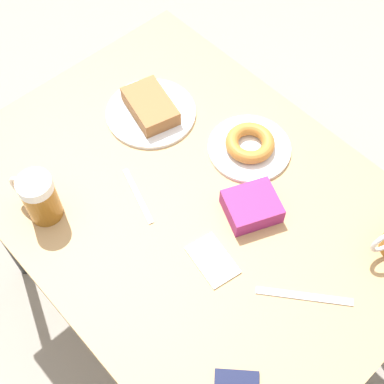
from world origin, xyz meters
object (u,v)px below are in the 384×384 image
Objects in this scene: napkin_folded at (213,260)px; blue_pouch at (252,206)px; plate_with_donut at (250,145)px; knife at (304,296)px; fork at (138,196)px; beer_mug_left at (39,197)px; plate_with_cake at (151,109)px.

napkin_folded is 0.16m from blue_pouch.
plate_with_donut is 0.18m from blue_pouch.
knife is at bearing 60.98° from plate_with_donut.
plate_with_donut is 1.63× the size of napkin_folded.
plate_with_donut is at bearing 164.30° from fork.
beer_mug_left reaches higher than fork.
napkin_folded is at bearing 67.26° from plate_with_cake.
beer_mug_left is at bearing -22.00° from plate_with_donut.
plate_with_cake is 0.28m from plate_with_donut.
beer_mug_left reaches higher than plate_with_donut.
fork is at bearing -51.78° from blue_pouch.
blue_pouch is at bearing 137.52° from beer_mug_left.
plate_with_donut is 1.30× the size of fork.
napkin_folded is (-0.20, 0.36, -0.06)m from beer_mug_left.
blue_pouch reaches higher than plate_with_donut.
fork and knife have the same top height.
fork is 1.07× the size of blue_pouch.
beer_mug_left is 0.48m from blue_pouch.
plate_with_cake is at bearing -93.21° from blue_pouch.
knife is at bearing 113.82° from napkin_folded.
blue_pouch is at bearing 128.22° from fork.
plate_with_cake is 0.39m from beer_mug_left.
plate_with_cake reaches higher than blue_pouch.
blue_pouch is at bearing 45.28° from plate_with_donut.
plate_with_donut is 1.39× the size of blue_pouch.
knife is 0.24m from blue_pouch.
knife is (-0.29, 0.55, -0.06)m from beer_mug_left.
beer_mug_left is 0.41m from napkin_folded.
napkin_folded is (0.28, 0.16, -0.01)m from plate_with_donut.
fork is 0.95× the size of knife.
knife is at bearing 73.17° from blue_pouch.
beer_mug_left reaches higher than napkin_folded.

